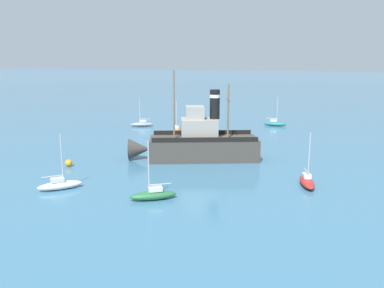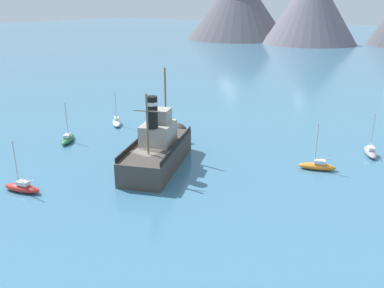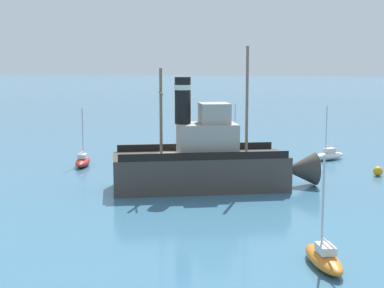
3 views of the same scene
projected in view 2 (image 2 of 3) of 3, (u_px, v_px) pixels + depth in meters
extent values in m
plane|color=teal|center=(148.00, 173.00, 41.22)|extent=(600.00, 600.00, 0.00)
cone|color=#56545B|center=(238.00, 4.00, 183.00)|extent=(45.38, 45.38, 30.54)
cone|color=slate|center=(312.00, 7.00, 162.78)|extent=(37.95, 37.95, 28.72)
cube|color=#423D38|center=(157.00, 156.00, 42.39)|extent=(8.58, 12.77, 2.40)
cone|color=#423D38|center=(176.00, 135.00, 49.00)|extent=(3.08, 3.11, 2.35)
cube|color=#9E998E|center=(158.00, 134.00, 42.08)|extent=(4.28, 4.83, 2.20)
cube|color=#9E998E|center=(159.00, 115.00, 41.95)|extent=(2.79, 2.68, 1.40)
cylinder|color=black|center=(152.00, 112.00, 39.63)|extent=(1.10, 1.10, 3.20)
cylinder|color=silver|center=(152.00, 103.00, 39.33)|extent=(1.16, 1.16, 0.35)
cylinder|color=#75604C|center=(165.00, 102.00, 43.78)|extent=(0.20, 0.20, 7.50)
cylinder|color=#75604C|center=(147.00, 125.00, 38.52)|extent=(0.20, 0.20, 6.00)
cylinder|color=#75604C|center=(147.00, 111.00, 38.08)|extent=(2.46, 1.09, 0.12)
cube|color=black|center=(137.00, 141.00, 42.37)|extent=(4.39, 10.61, 0.50)
cube|color=black|center=(177.00, 144.00, 41.44)|extent=(4.39, 10.61, 0.50)
ellipsoid|color=gray|center=(370.00, 152.00, 45.86)|extent=(2.57, 3.91, 0.70)
cube|color=silver|center=(371.00, 148.00, 45.50)|extent=(1.04, 1.27, 0.36)
cylinder|color=#B7B7BC|center=(373.00, 131.00, 45.32)|extent=(0.10, 0.10, 4.20)
cylinder|color=#B7B7BC|center=(372.00, 146.00, 45.00)|extent=(0.82, 1.67, 0.08)
ellipsoid|color=#286B3D|center=(68.00, 139.00, 50.13)|extent=(3.04, 3.77, 0.70)
cube|color=silver|center=(67.00, 136.00, 49.77)|extent=(1.15, 1.27, 0.36)
cylinder|color=#B7B7BC|center=(67.00, 120.00, 49.60)|extent=(0.10, 0.10, 4.20)
cylinder|color=#B7B7BC|center=(66.00, 134.00, 49.27)|extent=(1.07, 1.54, 0.08)
ellipsoid|color=#B22823|center=(22.00, 188.00, 37.02)|extent=(3.96, 2.07, 0.70)
cube|color=silver|center=(23.00, 183.00, 36.78)|extent=(1.23, 0.91, 0.36)
cylinder|color=#B7B7BC|center=(16.00, 163.00, 36.30)|extent=(0.10, 0.10, 4.20)
cylinder|color=#B7B7BC|center=(26.00, 180.00, 36.53)|extent=(1.76, 0.56, 0.08)
ellipsoid|color=white|center=(117.00, 123.00, 57.05)|extent=(3.52, 3.41, 0.70)
cube|color=silver|center=(117.00, 119.00, 57.06)|extent=(1.24, 1.22, 0.36)
cylinder|color=#B7B7BC|center=(116.00, 106.00, 55.96)|extent=(0.10, 0.10, 4.20)
cylinder|color=#B7B7BC|center=(116.00, 115.00, 57.30)|extent=(1.36, 1.29, 0.08)
ellipsoid|color=orange|center=(317.00, 166.00, 41.89)|extent=(3.94, 2.38, 0.70)
cube|color=silver|center=(320.00, 162.00, 41.67)|extent=(1.26, 0.99, 0.36)
cylinder|color=#B7B7BC|center=(317.00, 144.00, 41.15)|extent=(0.10, 0.10, 4.20)
cylinder|color=#B7B7BC|center=(324.00, 159.00, 41.45)|extent=(1.71, 0.72, 0.08)
sphere|color=orange|center=(171.00, 124.00, 56.48)|extent=(0.74, 0.74, 0.74)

